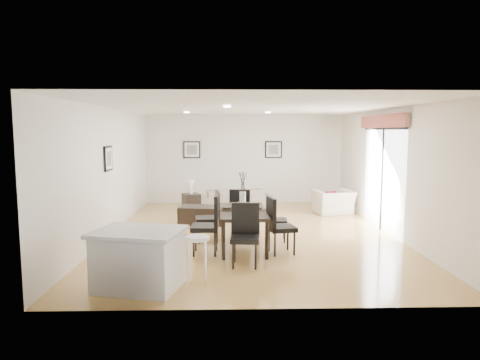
{
  "coord_description": "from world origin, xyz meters",
  "views": [
    {
      "loc": [
        -0.47,
        -9.12,
        2.21
      ],
      "look_at": [
        -0.22,
        0.4,
        1.12
      ],
      "focal_mm": 32.0,
      "sensor_mm": 36.0,
      "label": 1
    }
  ],
  "objects_px": {
    "dining_table": "(243,214)",
    "dining_chair_wnear": "(210,221)",
    "coffee_table": "(202,215)",
    "side_table": "(191,204)",
    "bar_stool": "(198,244)",
    "armchair": "(333,202)",
    "dining_chair_wfar": "(212,213)",
    "kitchen_island": "(139,259)",
    "dining_chair_head": "(245,231)",
    "dining_chair_enear": "(277,222)",
    "dining_chair_foot": "(240,209)",
    "dining_chair_efar": "(272,216)",
    "sofa": "(233,199)"
  },
  "relations": [
    {
      "from": "dining_table",
      "to": "dining_chair_wnear",
      "type": "relative_size",
      "value": 1.62
    },
    {
      "from": "coffee_table",
      "to": "side_table",
      "type": "relative_size",
      "value": 1.91
    },
    {
      "from": "dining_chair_wnear",
      "to": "bar_stool",
      "type": "xyz_separation_m",
      "value": [
        -0.1,
        -1.68,
        0.04
      ]
    },
    {
      "from": "dining_chair_wnear",
      "to": "coffee_table",
      "type": "relative_size",
      "value": 1.02
    },
    {
      "from": "bar_stool",
      "to": "armchair",
      "type": "bearing_deg",
      "value": 58.86
    },
    {
      "from": "dining_chair_wnear",
      "to": "dining_chair_wfar",
      "type": "height_order",
      "value": "dining_chair_wnear"
    },
    {
      "from": "side_table",
      "to": "kitchen_island",
      "type": "bearing_deg",
      "value": -92.82
    },
    {
      "from": "coffee_table",
      "to": "kitchen_island",
      "type": "relative_size",
      "value": 0.77
    },
    {
      "from": "kitchen_island",
      "to": "dining_chair_head",
      "type": "bearing_deg",
      "value": 47.52
    },
    {
      "from": "dining_chair_wnear",
      "to": "bar_stool",
      "type": "distance_m",
      "value": 1.68
    },
    {
      "from": "dining_chair_wfar",
      "to": "dining_table",
      "type": "bearing_deg",
      "value": 47.06
    },
    {
      "from": "armchair",
      "to": "dining_chair_wfar",
      "type": "bearing_deg",
      "value": 31.75
    },
    {
      "from": "dining_chair_enear",
      "to": "dining_chair_head",
      "type": "relative_size",
      "value": 1.01
    },
    {
      "from": "side_table",
      "to": "armchair",
      "type": "bearing_deg",
      "value": -0.44
    },
    {
      "from": "dining_chair_foot",
      "to": "dining_chair_head",
      "type": "bearing_deg",
      "value": 100.02
    },
    {
      "from": "armchair",
      "to": "dining_chair_head",
      "type": "relative_size",
      "value": 0.95
    },
    {
      "from": "dining_chair_wnear",
      "to": "dining_chair_efar",
      "type": "relative_size",
      "value": 1.17
    },
    {
      "from": "dining_table",
      "to": "bar_stool",
      "type": "distance_m",
      "value": 2.23
    },
    {
      "from": "dining_chair_efar",
      "to": "kitchen_island",
      "type": "relative_size",
      "value": 0.67
    },
    {
      "from": "bar_stool",
      "to": "dining_chair_wfar",
      "type": "bearing_deg",
      "value": 87.84
    },
    {
      "from": "sofa",
      "to": "coffee_table",
      "type": "distance_m",
      "value": 2.03
    },
    {
      "from": "dining_chair_enear",
      "to": "coffee_table",
      "type": "height_order",
      "value": "dining_chair_enear"
    },
    {
      "from": "armchair",
      "to": "coffee_table",
      "type": "relative_size",
      "value": 0.91
    },
    {
      "from": "dining_chair_wfar",
      "to": "dining_chair_enear",
      "type": "distance_m",
      "value": 1.51
    },
    {
      "from": "sofa",
      "to": "dining_chair_efar",
      "type": "xyz_separation_m",
      "value": [
        0.76,
        -3.53,
        0.21
      ]
    },
    {
      "from": "armchair",
      "to": "dining_chair_efar",
      "type": "distance_m",
      "value": 3.43
    },
    {
      "from": "dining_chair_wnear",
      "to": "dining_chair_efar",
      "type": "bearing_deg",
      "value": 127.44
    },
    {
      "from": "dining_chair_foot",
      "to": "bar_stool",
      "type": "bearing_deg",
      "value": 87.26
    },
    {
      "from": "dining_chair_efar",
      "to": "dining_chair_head",
      "type": "height_order",
      "value": "dining_chair_head"
    },
    {
      "from": "dining_chair_enear",
      "to": "dining_chair_wnear",
      "type": "bearing_deg",
      "value": 78.37
    },
    {
      "from": "sofa",
      "to": "dining_table",
      "type": "xyz_separation_m",
      "value": [
        0.14,
        -3.98,
        0.35
      ]
    },
    {
      "from": "dining_chair_wfar",
      "to": "side_table",
      "type": "relative_size",
      "value": 1.84
    },
    {
      "from": "dining_chair_enear",
      "to": "dining_chair_efar",
      "type": "height_order",
      "value": "dining_chair_enear"
    },
    {
      "from": "dining_chair_efar",
      "to": "coffee_table",
      "type": "distance_m",
      "value": 2.28
    },
    {
      "from": "sofa",
      "to": "armchair",
      "type": "relative_size",
      "value": 2.15
    },
    {
      "from": "dining_chair_wfar",
      "to": "side_table",
      "type": "bearing_deg",
      "value": -173.68
    },
    {
      "from": "dining_chair_efar",
      "to": "bar_stool",
      "type": "bearing_deg",
      "value": 157.52
    },
    {
      "from": "dining_table",
      "to": "dining_chair_foot",
      "type": "distance_m",
      "value": 1.08
    },
    {
      "from": "dining_table",
      "to": "dining_chair_enear",
      "type": "bearing_deg",
      "value": -37.9
    },
    {
      "from": "sofa",
      "to": "side_table",
      "type": "relative_size",
      "value": 3.74
    },
    {
      "from": "sofa",
      "to": "coffee_table",
      "type": "height_order",
      "value": "sofa"
    },
    {
      "from": "dining_chair_enear",
      "to": "coffee_table",
      "type": "bearing_deg",
      "value": 19.74
    },
    {
      "from": "kitchen_island",
      "to": "dining_chair_foot",
      "type": "bearing_deg",
      "value": 77.86
    },
    {
      "from": "dining_chair_wnear",
      "to": "coffee_table",
      "type": "xyz_separation_m",
      "value": [
        -0.31,
        2.54,
        -0.39
      ]
    },
    {
      "from": "dining_chair_wfar",
      "to": "dining_chair_wnear",
      "type": "bearing_deg",
      "value": -6.36
    },
    {
      "from": "dining_chair_wnear",
      "to": "dining_chair_head",
      "type": "bearing_deg",
      "value": 45.51
    },
    {
      "from": "sofa",
      "to": "kitchen_island",
      "type": "xyz_separation_m",
      "value": [
        -1.39,
        -6.09,
        0.12
      ]
    },
    {
      "from": "dining_chair_wfar",
      "to": "bar_stool",
      "type": "xyz_separation_m",
      "value": [
        -0.1,
        -2.56,
        0.07
      ]
    },
    {
      "from": "dining_table",
      "to": "bar_stool",
      "type": "height_order",
      "value": "bar_stool"
    },
    {
      "from": "dining_chair_head",
      "to": "kitchen_island",
      "type": "relative_size",
      "value": 0.74
    }
  ]
}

